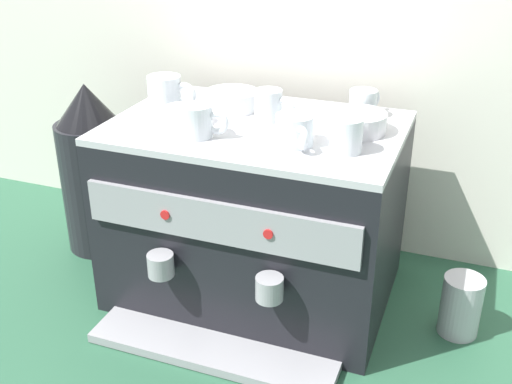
{
  "coord_description": "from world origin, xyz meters",
  "views": [
    {
      "loc": [
        0.46,
        -1.21,
        0.9
      ],
      "look_at": [
        0.0,
        0.0,
        0.27
      ],
      "focal_mm": 44.1,
      "sensor_mm": 36.0,
      "label": 1
    }
  ],
  "objects_px": {
    "ceramic_cup_1": "(364,103)",
    "ceramic_cup_5": "(198,121)",
    "ceramic_cup_4": "(295,130)",
    "ceramic_bowl_1": "(232,100)",
    "ceramic_bowl_0": "(185,115)",
    "ceramic_bowl_2": "(357,123)",
    "ceramic_cup_0": "(270,105)",
    "ceramic_cup_2": "(347,134)",
    "coffee_grinder": "(94,171)",
    "milk_pitcher": "(461,307)",
    "espresso_machine": "(255,213)",
    "ceramic_cup_3": "(166,93)"
  },
  "relations": [
    {
      "from": "ceramic_cup_4",
      "to": "coffee_grinder",
      "type": "xyz_separation_m",
      "value": [
        -0.59,
        0.14,
        -0.24
      ]
    },
    {
      "from": "ceramic_cup_3",
      "to": "ceramic_cup_5",
      "type": "distance_m",
      "value": 0.2
    },
    {
      "from": "ceramic_cup_5",
      "to": "ceramic_bowl_0",
      "type": "relative_size",
      "value": 1.1
    },
    {
      "from": "ceramic_cup_1",
      "to": "milk_pitcher",
      "type": "xyz_separation_m",
      "value": [
        0.27,
        -0.14,
        -0.39
      ]
    },
    {
      "from": "ceramic_cup_5",
      "to": "coffee_grinder",
      "type": "xyz_separation_m",
      "value": [
        -0.39,
        0.16,
        -0.24
      ]
    },
    {
      "from": "ceramic_cup_4",
      "to": "ceramic_cup_5",
      "type": "relative_size",
      "value": 0.97
    },
    {
      "from": "ceramic_bowl_0",
      "to": "ceramic_bowl_2",
      "type": "xyz_separation_m",
      "value": [
        0.36,
        0.08,
        0.0
      ]
    },
    {
      "from": "ceramic_bowl_1",
      "to": "ceramic_cup_2",
      "type": "bearing_deg",
      "value": -27.4
    },
    {
      "from": "ceramic_bowl_2",
      "to": "milk_pitcher",
      "type": "bearing_deg",
      "value": -7.74
    },
    {
      "from": "ceramic_cup_1",
      "to": "ceramic_cup_5",
      "type": "height_order",
      "value": "ceramic_cup_5"
    },
    {
      "from": "ceramic_cup_4",
      "to": "ceramic_bowl_2",
      "type": "bearing_deg",
      "value": 49.79
    },
    {
      "from": "ceramic_cup_0",
      "to": "ceramic_cup_4",
      "type": "xyz_separation_m",
      "value": [
        0.1,
        -0.12,
        -0.0
      ]
    },
    {
      "from": "espresso_machine",
      "to": "ceramic_cup_3",
      "type": "distance_m",
      "value": 0.35
    },
    {
      "from": "espresso_machine",
      "to": "ceramic_cup_5",
      "type": "relative_size",
      "value": 6.01
    },
    {
      "from": "ceramic_cup_5",
      "to": "coffee_grinder",
      "type": "height_order",
      "value": "ceramic_cup_5"
    },
    {
      "from": "ceramic_cup_5",
      "to": "ceramic_bowl_1",
      "type": "xyz_separation_m",
      "value": [
        -0.0,
        0.19,
        -0.01
      ]
    },
    {
      "from": "ceramic_cup_0",
      "to": "ceramic_cup_4",
      "type": "height_order",
      "value": "ceramic_cup_0"
    },
    {
      "from": "ceramic_cup_5",
      "to": "ceramic_bowl_2",
      "type": "xyz_separation_m",
      "value": [
        0.3,
        0.15,
        -0.01
      ]
    },
    {
      "from": "ceramic_cup_4",
      "to": "ceramic_cup_0",
      "type": "bearing_deg",
      "value": 128.77
    },
    {
      "from": "ceramic_cup_2",
      "to": "ceramic_cup_5",
      "type": "distance_m",
      "value": 0.31
    },
    {
      "from": "ceramic_cup_3",
      "to": "ceramic_bowl_0",
      "type": "distance_m",
      "value": 0.11
    },
    {
      "from": "ceramic_bowl_0",
      "to": "milk_pitcher",
      "type": "bearing_deg",
      "value": 3.68
    },
    {
      "from": "ceramic_cup_1",
      "to": "ceramic_cup_5",
      "type": "xyz_separation_m",
      "value": [
        -0.29,
        -0.25,
        0.0
      ]
    },
    {
      "from": "espresso_machine",
      "to": "ceramic_cup_0",
      "type": "height_order",
      "value": "ceramic_cup_0"
    },
    {
      "from": "ceramic_cup_5",
      "to": "ceramic_cup_0",
      "type": "bearing_deg",
      "value": 54.08
    },
    {
      "from": "ceramic_cup_3",
      "to": "coffee_grinder",
      "type": "xyz_separation_m",
      "value": [
        -0.24,
        0.02,
        -0.25
      ]
    },
    {
      "from": "ceramic_cup_4",
      "to": "ceramic_bowl_2",
      "type": "height_order",
      "value": "ceramic_cup_4"
    },
    {
      "from": "ceramic_bowl_0",
      "to": "ceramic_bowl_1",
      "type": "xyz_separation_m",
      "value": [
        0.06,
        0.12,
        0.0
      ]
    },
    {
      "from": "ceramic_cup_0",
      "to": "ceramic_cup_3",
      "type": "distance_m",
      "value": 0.25
    },
    {
      "from": "ceramic_cup_0",
      "to": "ceramic_cup_2",
      "type": "height_order",
      "value": "ceramic_cup_0"
    },
    {
      "from": "ceramic_cup_1",
      "to": "espresso_machine",
      "type": "bearing_deg",
      "value": -145.29
    },
    {
      "from": "espresso_machine",
      "to": "ceramic_cup_2",
      "type": "height_order",
      "value": "ceramic_cup_2"
    },
    {
      "from": "ceramic_cup_3",
      "to": "ceramic_cup_1",
      "type": "bearing_deg",
      "value": 14.2
    },
    {
      "from": "ceramic_cup_5",
      "to": "ceramic_bowl_2",
      "type": "bearing_deg",
      "value": 25.8
    },
    {
      "from": "ceramic_cup_5",
      "to": "milk_pitcher",
      "type": "xyz_separation_m",
      "value": [
        0.57,
        0.11,
        -0.39
      ]
    },
    {
      "from": "ceramic_cup_2",
      "to": "ceramic_bowl_2",
      "type": "height_order",
      "value": "ceramic_cup_2"
    },
    {
      "from": "ceramic_cup_4",
      "to": "milk_pitcher",
      "type": "xyz_separation_m",
      "value": [
        0.37,
        0.08,
        -0.39
      ]
    },
    {
      "from": "ceramic_bowl_0",
      "to": "ceramic_bowl_1",
      "type": "relative_size",
      "value": 0.77
    },
    {
      "from": "ceramic_cup_0",
      "to": "ceramic_bowl_0",
      "type": "height_order",
      "value": "ceramic_cup_0"
    },
    {
      "from": "ceramic_cup_4",
      "to": "ceramic_bowl_1",
      "type": "height_order",
      "value": "ceramic_cup_4"
    },
    {
      "from": "ceramic_cup_2",
      "to": "ceramic_cup_3",
      "type": "relative_size",
      "value": 0.85
    },
    {
      "from": "ceramic_cup_4",
      "to": "coffee_grinder",
      "type": "bearing_deg",
      "value": 166.99
    },
    {
      "from": "ceramic_cup_3",
      "to": "ceramic_bowl_2",
      "type": "xyz_separation_m",
      "value": [
        0.45,
        0.01,
        -0.02
      ]
    },
    {
      "from": "ceramic_cup_1",
      "to": "ceramic_cup_0",
      "type": "bearing_deg",
      "value": -150.81
    },
    {
      "from": "ceramic_cup_4",
      "to": "ceramic_cup_5",
      "type": "distance_m",
      "value": 0.2
    },
    {
      "from": "ceramic_bowl_0",
      "to": "ceramic_bowl_1",
      "type": "distance_m",
      "value": 0.14
    },
    {
      "from": "ceramic_bowl_1",
      "to": "milk_pitcher",
      "type": "relative_size",
      "value": 0.89
    },
    {
      "from": "ceramic_bowl_0",
      "to": "ceramic_bowl_2",
      "type": "relative_size",
      "value": 0.77
    },
    {
      "from": "espresso_machine",
      "to": "milk_pitcher",
      "type": "height_order",
      "value": "espresso_machine"
    },
    {
      "from": "ceramic_cup_3",
      "to": "ceramic_cup_4",
      "type": "relative_size",
      "value": 1.16
    }
  ]
}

